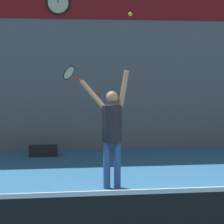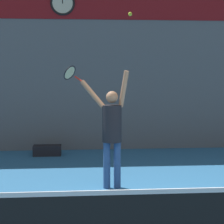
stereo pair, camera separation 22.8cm
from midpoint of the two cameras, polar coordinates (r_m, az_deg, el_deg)
name	(u,v)px [view 1 (the left image)]	position (r m, az deg, el deg)	size (l,w,h in m)	color
back_wall	(122,59)	(11.23, 0.86, 7.47)	(18.00, 0.10, 5.00)	slate
sponsor_banner	(123,4)	(11.31, 0.92, 14.94)	(7.50, 0.02, 0.83)	maroon
scoreboard_clock	(58,3)	(11.20, -8.18, 14.98)	(0.66, 0.06, 0.66)	beige
tennis_player	(112,128)	(7.44, -0.92, -2.27)	(0.91, 0.54, 2.18)	#2D4C7F
tennis_racket	(70,73)	(7.80, -6.83, 5.44)	(0.41, 0.37, 0.32)	red
tennis_ball	(130,14)	(7.32, 1.68, 13.60)	(0.07, 0.07, 0.07)	#CCDB2D
equipment_bag	(43,151)	(10.60, -10.24, -5.39)	(0.71, 0.33, 0.26)	black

